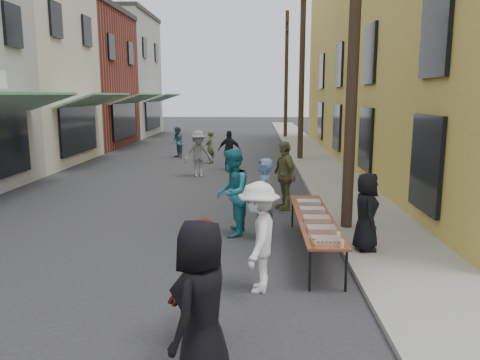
# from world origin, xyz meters

# --- Properties ---
(ground) EXTENTS (120.00, 120.00, 0.00)m
(ground) POSITION_xyz_m (0.00, 0.00, 0.00)
(ground) COLOR #28282B
(ground) RESTS_ON ground
(sidewalk) EXTENTS (2.20, 60.00, 0.10)m
(sidewalk) POSITION_xyz_m (5.00, 15.00, 0.05)
(sidewalk) COLOR gray
(sidewalk) RESTS_ON ground
(storefront_row) EXTENTS (8.00, 37.00, 9.00)m
(storefront_row) POSITION_xyz_m (-10.00, 14.96, 4.12)
(storefront_row) COLOR maroon
(storefront_row) RESTS_ON ground
(building_ochre) EXTENTS (10.00, 28.00, 10.00)m
(building_ochre) POSITION_xyz_m (11.10, 14.00, 5.00)
(building_ochre) COLOR gold
(building_ochre) RESTS_ON ground
(utility_pole_near) EXTENTS (0.26, 0.26, 9.00)m
(utility_pole_near) POSITION_xyz_m (4.30, 3.00, 4.50)
(utility_pole_near) COLOR #2D2116
(utility_pole_near) RESTS_ON ground
(utility_pole_mid) EXTENTS (0.26, 0.26, 9.00)m
(utility_pole_mid) POSITION_xyz_m (4.30, 15.00, 4.50)
(utility_pole_mid) COLOR #2D2116
(utility_pole_mid) RESTS_ON ground
(utility_pole_far) EXTENTS (0.26, 0.26, 9.00)m
(utility_pole_far) POSITION_xyz_m (4.30, 27.00, 4.50)
(utility_pole_far) COLOR #2D2116
(utility_pole_far) RESTS_ON ground
(serving_table) EXTENTS (0.70, 4.00, 0.75)m
(serving_table) POSITION_xyz_m (3.35, 1.38, 0.71)
(serving_table) COLOR maroon
(serving_table) RESTS_ON ground
(catering_tray_sausage) EXTENTS (0.50, 0.33, 0.08)m
(catering_tray_sausage) POSITION_xyz_m (3.35, -0.27, 0.79)
(catering_tray_sausage) COLOR maroon
(catering_tray_sausage) RESTS_ON serving_table
(catering_tray_foil_b) EXTENTS (0.50, 0.33, 0.08)m
(catering_tray_foil_b) POSITION_xyz_m (3.35, 0.38, 0.79)
(catering_tray_foil_b) COLOR #B2B2B7
(catering_tray_foil_b) RESTS_ON serving_table
(catering_tray_buns) EXTENTS (0.50, 0.33, 0.08)m
(catering_tray_buns) POSITION_xyz_m (3.35, 1.08, 0.79)
(catering_tray_buns) COLOR tan
(catering_tray_buns) RESTS_ON serving_table
(catering_tray_foil_d) EXTENTS (0.50, 0.33, 0.08)m
(catering_tray_foil_d) POSITION_xyz_m (3.35, 1.78, 0.79)
(catering_tray_foil_d) COLOR #B2B2B7
(catering_tray_foil_d) RESTS_ON serving_table
(catering_tray_buns_end) EXTENTS (0.50, 0.33, 0.08)m
(catering_tray_buns_end) POSITION_xyz_m (3.35, 2.48, 0.79)
(catering_tray_buns_end) COLOR tan
(catering_tray_buns_end) RESTS_ON serving_table
(condiment_jar_a) EXTENTS (0.07, 0.07, 0.08)m
(condiment_jar_a) POSITION_xyz_m (3.13, -0.57, 0.79)
(condiment_jar_a) COLOR #A57F26
(condiment_jar_a) RESTS_ON serving_table
(condiment_jar_b) EXTENTS (0.07, 0.07, 0.08)m
(condiment_jar_b) POSITION_xyz_m (3.13, -0.47, 0.79)
(condiment_jar_b) COLOR #A57F26
(condiment_jar_b) RESTS_ON serving_table
(condiment_jar_c) EXTENTS (0.07, 0.07, 0.08)m
(condiment_jar_c) POSITION_xyz_m (3.13, -0.37, 0.79)
(condiment_jar_c) COLOR #A57F26
(condiment_jar_c) RESTS_ON serving_table
(cup_stack) EXTENTS (0.08, 0.08, 0.12)m
(cup_stack) POSITION_xyz_m (3.55, -0.52, 0.81)
(cup_stack) COLOR tan
(cup_stack) RESTS_ON serving_table
(guest_front_a) EXTENTS (0.88, 1.07, 1.89)m
(guest_front_a) POSITION_xyz_m (1.62, -3.11, 0.94)
(guest_front_a) COLOR black
(guest_front_a) RESTS_ON ground
(guest_front_b) EXTENTS (0.50, 0.70, 1.79)m
(guest_front_b) POSITION_xyz_m (2.33, 2.28, 0.90)
(guest_front_b) COLOR #4C6A93
(guest_front_b) RESTS_ON ground
(guest_front_c) EXTENTS (0.83, 1.02, 1.97)m
(guest_front_c) POSITION_xyz_m (1.65, 2.55, 0.98)
(guest_front_c) COLOR teal
(guest_front_c) RESTS_ON ground
(guest_front_d) EXTENTS (0.81, 1.23, 1.79)m
(guest_front_d) POSITION_xyz_m (2.23, -0.48, 0.90)
(guest_front_d) COLOR white
(guest_front_d) RESTS_ON ground
(guest_front_e) EXTENTS (0.87, 1.21, 1.90)m
(guest_front_e) POSITION_xyz_m (2.96, 5.05, 0.95)
(guest_front_e) COLOR #65673C
(guest_front_e) RESTS_ON ground
(guest_queue_back) EXTENTS (0.61, 1.58, 1.67)m
(guest_queue_back) POSITION_xyz_m (1.52, -2.19, 0.83)
(guest_queue_back) COLOR maroon
(guest_queue_back) RESTS_ON ground
(server) EXTENTS (0.52, 0.77, 1.55)m
(server) POSITION_xyz_m (4.35, 1.33, 0.87)
(server) COLOR black
(server) RESTS_ON sidewalk
(passerby_left) EXTENTS (1.33, 1.11, 1.78)m
(passerby_left) POSITION_xyz_m (-0.06, 10.19, 0.89)
(passerby_left) COLOR slate
(passerby_left) RESTS_ON ground
(passerby_mid) EXTENTS (1.01, 0.50, 1.66)m
(passerby_mid) POSITION_xyz_m (1.05, 11.91, 0.83)
(passerby_mid) COLOR black
(passerby_mid) RESTS_ON ground
(passerby_right) EXTENTS (0.52, 0.64, 1.52)m
(passerby_right) POSITION_xyz_m (0.05, 13.69, 0.76)
(passerby_right) COLOR #4D5531
(passerby_right) RESTS_ON ground
(passerby_far) EXTENTS (0.93, 0.97, 1.58)m
(passerby_far) POSITION_xyz_m (-1.78, 15.66, 0.79)
(passerby_far) COLOR #41677F
(passerby_far) RESTS_ON ground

